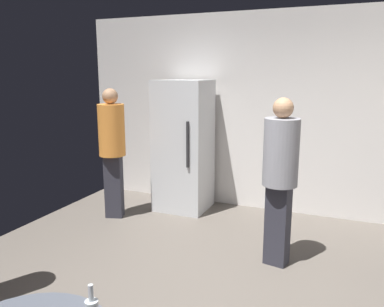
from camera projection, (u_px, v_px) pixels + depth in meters
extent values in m
cube|color=silver|center=(263.00, 113.00, 5.30)|extent=(5.32, 0.06, 2.70)
cube|color=silver|center=(183.00, 146.00, 5.39)|extent=(0.70, 0.65, 1.80)
cube|color=#262628|center=(188.00, 145.00, 4.98)|extent=(0.03, 0.03, 0.60)
cylinder|color=silver|center=(91.00, 293.00, 1.75)|extent=(0.02, 0.02, 0.08)
cube|color=#2D2D38|center=(114.00, 186.00, 5.15)|extent=(0.26, 0.23, 0.84)
cylinder|color=orange|center=(112.00, 130.00, 4.99)|extent=(0.43, 0.43, 0.66)
sphere|color=tan|center=(110.00, 96.00, 4.90)|extent=(0.20, 0.20, 0.20)
cube|color=#2D2D38|center=(278.00, 225.00, 3.87)|extent=(0.25, 0.21, 0.82)
cylinder|color=gray|center=(281.00, 152.00, 3.71)|extent=(0.40, 0.40, 0.65)
sphere|color=tan|center=(283.00, 108.00, 3.63)|extent=(0.20, 0.20, 0.20)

